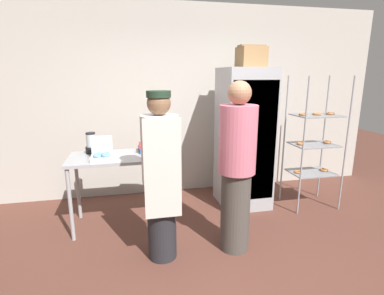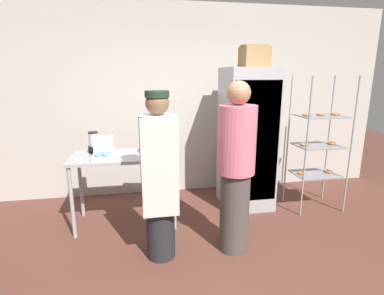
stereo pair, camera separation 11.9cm
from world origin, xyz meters
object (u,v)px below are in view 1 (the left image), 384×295
refrigerator (244,139)px  person_baker (161,176)px  binder_stack (151,147)px  cardboard_storage_box (251,57)px  blender_pitcher (91,144)px  donut_box (102,156)px  baking_rack (314,143)px  person_customer (237,168)px

refrigerator → person_baker: 1.68m
refrigerator → binder_stack: size_ratio=6.07×
cardboard_storage_box → person_baker: (-1.35, -1.10, -1.18)m
refrigerator → blender_pitcher: 2.02m
donut_box → cardboard_storage_box: (1.94, 0.44, 1.12)m
refrigerator → person_baker: size_ratio=1.14×
blender_pitcher → refrigerator: bearing=2.2°
baking_rack → person_customer: baking_rack is taller
donut_box → person_customer: person_customer is taller
baking_rack → binder_stack: baking_rack is taller
binder_stack → person_customer: bearing=-50.6°
refrigerator → binder_stack: refrigerator is taller
blender_pitcher → person_baker: 1.25m
baking_rack → person_customer: (-1.44, -0.83, 0.00)m
baking_rack → cardboard_storage_box: size_ratio=5.30×
cardboard_storage_box → person_customer: cardboard_storage_box is taller
baking_rack → donut_box: 2.80m
cardboard_storage_box → person_customer: 1.70m
baking_rack → donut_box: baking_rack is taller
donut_box → person_baker: 0.89m
donut_box → blender_pitcher: (-0.14, 0.34, 0.07)m
baking_rack → person_baker: 2.36m
refrigerator → cardboard_storage_box: bearing=20.8°
refrigerator → blender_pitcher: bearing=-177.8°
cardboard_storage_box → blender_pitcher: bearing=-177.2°
donut_box → blender_pitcher: 0.37m
binder_stack → cardboard_storage_box: (1.36, 0.16, 1.12)m
person_baker → baking_rack: bearing=20.4°
binder_stack → cardboard_storage_box: 1.77m
donut_box → blender_pitcher: same height
refrigerator → donut_box: size_ratio=7.42×
donut_box → cardboard_storage_box: bearing=12.8°
donut_box → cardboard_storage_box: cardboard_storage_box is taller
baking_rack → person_baker: size_ratio=1.08×
baking_rack → blender_pitcher: baking_rack is taller
refrigerator → cardboard_storage_box: 1.10m
person_baker → cardboard_storage_box: bearing=39.3°
blender_pitcher → cardboard_storage_box: 2.33m
blender_pitcher → cardboard_storage_box: (2.08, 0.10, 1.05)m
binder_stack → cardboard_storage_box: size_ratio=0.92×
person_baker → binder_stack: bearing=90.7°
refrigerator → cardboard_storage_box: size_ratio=5.60×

